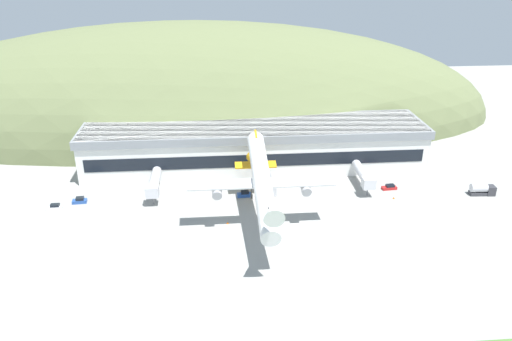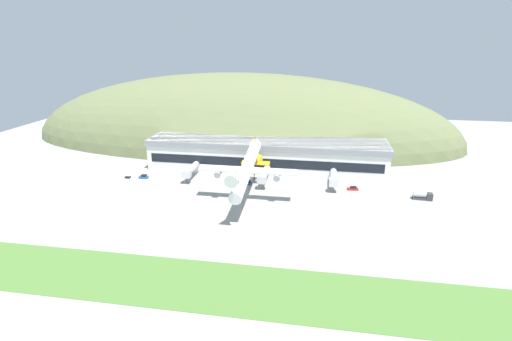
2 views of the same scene
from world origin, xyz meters
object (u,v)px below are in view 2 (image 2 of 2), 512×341
(jetway_2, at_px, (334,178))
(service_car_3, at_px, (128,179))
(traffic_cone_0, at_px, (227,197))
(service_car_1, at_px, (353,189))
(terminal_building, at_px, (266,152))
(jetway_0, at_px, (190,170))
(jetway_1, at_px, (264,175))
(fuel_truck, at_px, (422,195))
(traffic_cone_1, at_px, (352,195))
(service_car_0, at_px, (144,177))
(service_car_2, at_px, (248,183))
(cargo_airplane, at_px, (247,169))

(jetway_2, relative_size, service_car_3, 3.57)
(service_car_3, relative_size, traffic_cone_0, 6.96)
(jetway_2, bearing_deg, service_car_1, -8.77)
(terminal_building, bearing_deg, service_car_1, -28.35)
(jetway_0, xyz_separation_m, jetway_1, (30.24, -0.64, 0.00))
(jetway_0, xyz_separation_m, jetway_2, (56.98, 0.11, -0.00))
(jetway_0, relative_size, jetway_1, 0.92)
(terminal_building, relative_size, fuel_truck, 14.99)
(service_car_1, bearing_deg, jetway_0, 179.09)
(traffic_cone_0, relative_size, traffic_cone_1, 1.00)
(jetway_1, xyz_separation_m, traffic_cone_1, (33.36, -6.05, -3.71))
(service_car_1, xyz_separation_m, service_car_3, (-89.23, -4.02, 0.01))
(jetway_1, distance_m, jetway_2, 26.75)
(fuel_truck, relative_size, traffic_cone_1, 11.71)
(service_car_3, height_order, traffic_cone_1, service_car_3)
(service_car_3, bearing_deg, terminal_building, 23.71)
(service_car_0, relative_size, service_car_1, 0.90)
(service_car_0, bearing_deg, traffic_cone_1, -3.24)
(jetway_2, height_order, service_car_1, jetway_2)
(terminal_building, distance_m, service_car_1, 41.42)
(traffic_cone_1, bearing_deg, service_car_3, 178.92)
(service_car_0, bearing_deg, traffic_cone_0, -20.19)
(jetway_2, distance_m, service_car_2, 33.27)
(fuel_truck, xyz_separation_m, traffic_cone_0, (-69.08, -9.74, -1.24))
(service_car_1, height_order, traffic_cone_0, service_car_1)
(service_car_3, bearing_deg, cargo_airplane, -14.48)
(jetway_2, height_order, traffic_cone_1, jetway_2)
(service_car_1, xyz_separation_m, service_car_2, (-40.35, -1.03, 0.10))
(cargo_airplane, height_order, service_car_0, cargo_airplane)
(terminal_building, height_order, service_car_0, terminal_building)
(jetway_2, xyz_separation_m, service_car_3, (-81.92, -5.14, -3.40))
(jetway_1, relative_size, traffic_cone_1, 27.29)
(service_car_0, distance_m, service_car_3, 6.34)
(jetway_0, bearing_deg, service_car_2, -4.88)
(jetway_2, bearing_deg, fuel_truck, -11.76)
(traffic_cone_1, bearing_deg, cargo_airplane, -162.19)
(service_car_2, bearing_deg, service_car_1, 1.46)
(cargo_airplane, distance_m, fuel_truck, 63.12)
(jetway_2, bearing_deg, jetway_0, -179.89)
(cargo_airplane, bearing_deg, service_car_0, 160.47)
(jetway_2, xyz_separation_m, fuel_truck, (31.07, -6.47, -2.47))
(jetway_2, bearing_deg, cargo_airplane, -148.22)
(terminal_building, height_order, cargo_airplane, cargo_airplane)
(cargo_airplane, relative_size, traffic_cone_0, 82.27)
(jetway_1, bearing_deg, traffic_cone_1, -10.28)
(jetway_0, bearing_deg, traffic_cone_0, -40.31)
(service_car_2, xyz_separation_m, traffic_cone_1, (39.66, -4.65, -0.40))
(terminal_building, bearing_deg, service_car_2, -102.20)
(cargo_airplane, relative_size, service_car_0, 12.60)
(terminal_building, relative_size, cargo_airplane, 2.13)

